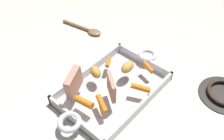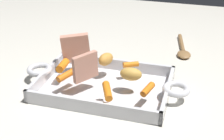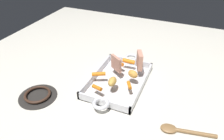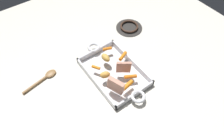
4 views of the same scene
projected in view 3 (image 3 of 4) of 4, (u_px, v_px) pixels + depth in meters
name	position (u px, v px, depth m)	size (l,w,h in m)	color
ground_plane	(118.00, 83.00, 1.03)	(1.82, 1.82, 0.00)	silver
roasting_dish	(118.00, 81.00, 1.02)	(0.47, 0.25, 0.04)	silver
roast_slice_thick	(116.00, 64.00, 1.03)	(0.01, 0.07, 0.07)	tan
roast_slice_outer	(140.00, 60.00, 1.05)	(0.02, 0.08, 0.08)	tan
baby_carrot_northwest	(97.00, 88.00, 0.92)	(0.02, 0.02, 0.05)	orange
baby_carrot_center_right	(99.00, 74.00, 1.00)	(0.02, 0.02, 0.07)	orange
baby_carrot_northeast	(129.00, 85.00, 0.94)	(0.02, 0.02, 0.05)	orange
baby_carrot_short	(119.00, 63.00, 1.09)	(0.02, 0.02, 0.06)	orange
baby_carrot_center_left	(129.00, 61.00, 1.10)	(0.02, 0.02, 0.06)	orange
potato_corner	(113.00, 82.00, 0.94)	(0.06, 0.04, 0.04)	gold
potato_near_roast	(133.00, 74.00, 0.99)	(0.05, 0.03, 0.04)	gold
stove_burner_rear	(38.00, 95.00, 0.94)	(0.17, 0.17, 0.02)	#282623
serving_spoon	(180.00, 130.00, 0.78)	(0.07, 0.21, 0.02)	olive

